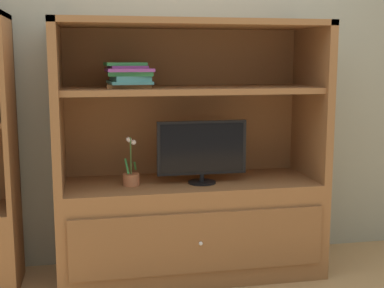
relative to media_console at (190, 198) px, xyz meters
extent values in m
cube|color=gray|center=(0.00, 0.34, 0.90)|extent=(6.00, 0.10, 2.80)
cube|color=brown|center=(0.00, -0.01, -0.19)|extent=(1.68, 0.59, 0.62)
cube|color=brown|center=(0.00, -0.31, -0.19)|extent=(1.54, 0.02, 0.37)
sphere|color=silver|center=(0.00, -0.33, -0.19)|extent=(0.02, 0.02, 0.02)
cube|color=brown|center=(-0.81, -0.01, 0.62)|extent=(0.05, 0.59, 1.01)
cube|color=brown|center=(0.81, -0.01, 0.62)|extent=(0.05, 0.59, 1.01)
cube|color=brown|center=(0.00, 0.28, 0.62)|extent=(1.68, 0.02, 1.01)
cube|color=brown|center=(0.00, -0.01, 1.11)|extent=(1.68, 0.59, 0.04)
cube|color=brown|center=(0.00, -0.01, 0.70)|extent=(1.58, 0.53, 0.04)
cylinder|color=black|center=(0.06, -0.08, 0.12)|extent=(0.18, 0.18, 0.01)
cylinder|color=black|center=(0.06, -0.08, 0.15)|extent=(0.03, 0.03, 0.05)
cube|color=black|center=(0.06, -0.08, 0.35)|extent=(0.57, 0.02, 0.34)
cube|color=black|center=(0.06, -0.09, 0.35)|extent=(0.53, 0.00, 0.31)
cylinder|color=#B26642|center=(-0.38, -0.05, 0.15)|extent=(0.10, 0.10, 0.07)
cylinder|color=#3D6B33|center=(-0.38, -0.05, 0.31)|extent=(0.01, 0.01, 0.23)
cube|color=#2D7A38|center=(-0.36, -0.05, 0.24)|extent=(0.03, 0.09, 0.07)
cube|color=#2D7A38|center=(-0.41, -0.05, 0.24)|extent=(0.02, 0.09, 0.08)
sphere|color=silver|center=(-0.39, -0.04, 0.40)|extent=(0.03, 0.03, 0.03)
sphere|color=silver|center=(-0.40, -0.04, 0.41)|extent=(0.03, 0.03, 0.03)
sphere|color=silver|center=(-0.37, -0.05, 0.39)|extent=(0.03, 0.03, 0.03)
cube|color=#A56638|center=(-0.38, 0.00, 0.73)|extent=(0.28, 0.28, 0.02)
cube|color=teal|center=(-0.38, -0.01, 0.75)|extent=(0.27, 0.34, 0.02)
cube|color=teal|center=(-0.38, 0.00, 0.78)|extent=(0.24, 0.34, 0.03)
cube|color=#338C4C|center=(-0.38, -0.02, 0.81)|extent=(0.27, 0.30, 0.03)
cube|color=purple|center=(-0.38, -0.02, 0.83)|extent=(0.28, 0.34, 0.02)
cube|color=purple|center=(-0.39, 0.00, 0.85)|extent=(0.24, 0.28, 0.02)
cube|color=#338C4C|center=(-0.41, 0.00, 0.86)|extent=(0.25, 0.26, 0.02)
cube|color=brown|center=(-1.09, -0.01, 0.58)|extent=(0.03, 0.42, 1.15)
camera|label=1|loc=(-0.63, -3.24, 0.89)|focal=48.95mm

